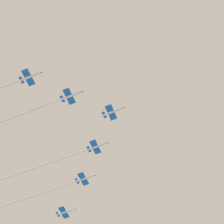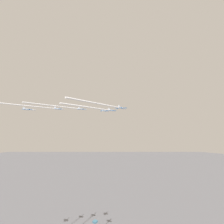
{
  "view_description": "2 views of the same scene",
  "coord_description": "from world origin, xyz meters",
  "px_view_note": "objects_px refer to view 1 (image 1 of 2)",
  "views": [
    {
      "loc": [
        74.18,
        36.05,
        3.56
      ],
      "look_at": [
        -2.07,
        -5.63,
        186.72
      ],
      "focal_mm": 60.93,
      "sensor_mm": 36.0,
      "label": 1
    },
    {
      "loc": [
        104.77,
        -143.12,
        173.59
      ],
      "look_at": [
        4.31,
        -1.13,
        185.55
      ],
      "focal_mm": 26.43,
      "sensor_mm": 36.0,
      "label": 2
    }
  ],
  "objects_px": {
    "jet_starboard_inner": "(35,109)",
    "jet_port_outer": "(47,191)",
    "jet_center_rear": "(65,212)",
    "jet_port_inner": "(62,158)",
    "jet_lead": "(112,112)"
  },
  "relations": [
    {
      "from": "jet_port_outer",
      "to": "jet_center_rear",
      "type": "xyz_separation_m",
      "value": [
        -17.61,
        1.92,
        -1.41
      ]
    },
    {
      "from": "jet_center_rear",
      "to": "jet_port_outer",
      "type": "bearing_deg",
      "value": -12.96
    },
    {
      "from": "jet_lead",
      "to": "jet_port_inner",
      "type": "relative_size",
      "value": 0.18
    },
    {
      "from": "jet_port_inner",
      "to": "jet_center_rear",
      "type": "distance_m",
      "value": 37.35
    },
    {
      "from": "jet_port_inner",
      "to": "jet_port_outer",
      "type": "height_order",
      "value": "jet_port_inner"
    },
    {
      "from": "jet_starboard_inner",
      "to": "jet_center_rear",
      "type": "distance_m",
      "value": 70.58
    },
    {
      "from": "jet_port_outer",
      "to": "jet_center_rear",
      "type": "distance_m",
      "value": 17.77
    },
    {
      "from": "jet_port_outer",
      "to": "jet_center_rear",
      "type": "bearing_deg",
      "value": 167.04
    },
    {
      "from": "jet_lead",
      "to": "jet_starboard_inner",
      "type": "distance_m",
      "value": 41.31
    },
    {
      "from": "jet_port_inner",
      "to": "jet_port_outer",
      "type": "distance_m",
      "value": 25.02
    },
    {
      "from": "jet_port_outer",
      "to": "jet_starboard_inner",
      "type": "bearing_deg",
      "value": 19.62
    },
    {
      "from": "jet_port_inner",
      "to": "jet_starboard_inner",
      "type": "bearing_deg",
      "value": 0.59
    },
    {
      "from": "jet_port_inner",
      "to": "jet_center_rear",
      "type": "relative_size",
      "value": 5.49
    },
    {
      "from": "jet_starboard_inner",
      "to": "jet_port_outer",
      "type": "distance_m",
      "value": 55.05
    },
    {
      "from": "jet_starboard_inner",
      "to": "jet_port_outer",
      "type": "xyz_separation_m",
      "value": [
        -49.27,
        -24.43,
        2.41
      ]
    }
  ]
}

